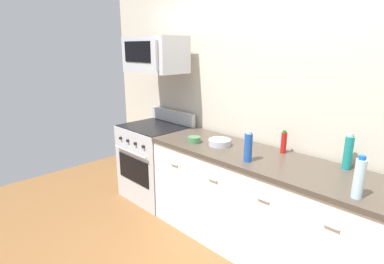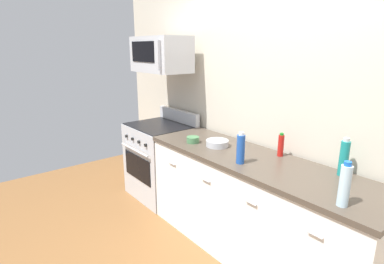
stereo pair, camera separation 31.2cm
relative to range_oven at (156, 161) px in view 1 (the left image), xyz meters
The scene contains 11 objects.
ground_plane 1.55m from the range_oven, ahead, with size 6.36×6.36×0.00m, color brown.
back_wall 1.77m from the range_oven, 15.36° to the left, with size 5.30×0.10×2.70m, color beige.
counter_unit 1.48m from the range_oven, ahead, with size 2.21×0.66×0.92m.
range_oven is the anchor object (origin of this frame).
microwave 1.28m from the range_oven, 89.71° to the left, with size 0.74×0.44×0.40m.
bottle_hot_sauce_red 1.68m from the range_oven, ahead, with size 0.05×0.05×0.21m.
bottle_water_clear 2.41m from the range_oven, ahead, with size 0.07×0.07×0.28m.
bottle_soda_blue 1.59m from the range_oven, ahead, with size 0.07×0.07×0.26m.
bottle_sparkling_teal 2.20m from the range_oven, ahead, with size 0.07×0.07×0.29m.
bowl_green_glaze 0.94m from the range_oven, ahead, with size 0.12×0.12×0.06m.
bowl_steel_prep 1.14m from the range_oven, ahead, with size 0.21×0.21×0.06m.
Camera 1 is at (1.36, -2.16, 1.83)m, focal length 28.54 mm.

